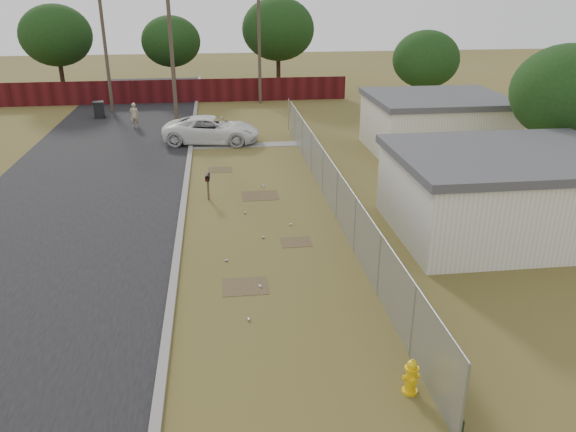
{
  "coord_description": "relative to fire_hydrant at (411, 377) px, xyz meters",
  "views": [
    {
      "loc": [
        -1.4,
        -20.19,
        8.59
      ],
      "look_at": [
        0.89,
        -2.14,
        1.1
      ],
      "focal_mm": 35.0,
      "sensor_mm": 36.0,
      "label": 1
    }
  ],
  "objects": [
    {
      "name": "privacy_fence",
      "position": [
        -8.66,
        35.32,
        0.48
      ],
      "size": [
        30.0,
        0.12,
        1.8
      ],
      "primitive_type": "cube",
      "color": "#4A0F13",
      "rests_on": "ground"
    },
    {
      "name": "ground",
      "position": [
        -2.66,
        10.32,
        -0.42
      ],
      "size": [
        120.0,
        120.0,
        0.0
      ],
      "primitive_type": "plane",
      "color": "brown",
      "rests_on": "ground"
    },
    {
      "name": "chainlink_fence",
      "position": [
        0.46,
        11.35,
        0.38
      ],
      "size": [
        0.1,
        27.06,
        2.02
      ],
      "color": "gray",
      "rests_on": "ground"
    },
    {
      "name": "pickup_truck",
      "position": [
        -4.44,
        22.71,
        0.35
      ],
      "size": [
        5.89,
        3.37,
        1.55
      ],
      "primitive_type": "imported",
      "rotation": [
        0.0,
        0.0,
        1.42
      ],
      "color": "white",
      "rests_on": "ground"
    },
    {
      "name": "houses",
      "position": [
        7.04,
        13.45,
        1.14
      ],
      "size": [
        9.3,
        17.24,
        3.1
      ],
      "color": "white",
      "rests_on": "ground"
    },
    {
      "name": "trash_bin",
      "position": [
        -12.24,
        30.42,
        0.16
      ],
      "size": [
        0.84,
        0.83,
        1.14
      ],
      "color": "black",
      "rests_on": "ground"
    },
    {
      "name": "pedestrian",
      "position": [
        -9.42,
        27.3,
        0.37
      ],
      "size": [
        0.58,
        0.38,
        1.59
      ],
      "primitive_type": "imported",
      "rotation": [
        0.0,
        0.0,
        3.14
      ],
      "color": "tan",
      "rests_on": "ground"
    },
    {
      "name": "fire_hydrant",
      "position": [
        0.0,
        0.0,
        0.0
      ],
      "size": [
        0.41,
        0.41,
        0.9
      ],
      "color": "yellow",
      "rests_on": "ground"
    },
    {
      "name": "street",
      "position": [
        -9.41,
        18.37,
        -0.4
      ],
      "size": [
        15.1,
        60.0,
        0.12
      ],
      "color": "black",
      "rests_on": "ground"
    },
    {
      "name": "utility_poles",
      "position": [
        -6.32,
        30.99,
        4.28
      ],
      "size": [
        12.6,
        8.24,
        9.0
      ],
      "color": "brown",
      "rests_on": "ground"
    },
    {
      "name": "mailbox",
      "position": [
        -4.6,
        13.11,
        0.5
      ],
      "size": [
        0.2,
        0.51,
        1.17
      ],
      "color": "brown",
      "rests_on": "ground"
    },
    {
      "name": "scattered_litter",
      "position": [
        -2.74,
        9.35,
        -0.38
      ],
      "size": [
        2.66,
        11.3,
        0.07
      ],
      "color": "beige",
      "rests_on": "ground"
    },
    {
      "name": "horizon_trees",
      "position": [
        -1.82,
        33.88,
        4.21
      ],
      "size": [
        33.32,
        31.94,
        7.78
      ],
      "color": "black",
      "rests_on": "ground"
    }
  ]
}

